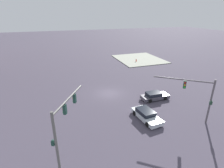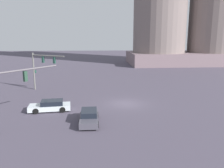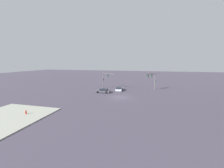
{
  "view_description": "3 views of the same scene",
  "coord_description": "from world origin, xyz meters",
  "px_view_note": "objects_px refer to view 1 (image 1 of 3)",
  "views": [
    {
      "loc": [
        -25.81,
        8.47,
        12.85
      ],
      "look_at": [
        -1.27,
        -0.11,
        2.2
      ],
      "focal_mm": 28.49,
      "sensor_mm": 36.0,
      "label": 1
    },
    {
      "loc": [
        -3.74,
        -27.41,
        8.27
      ],
      "look_at": [
        -1.57,
        1.55,
        2.23
      ],
      "focal_mm": 36.71,
      "sensor_mm": 36.0,
      "label": 2
    },
    {
      "loc": [
        36.18,
        7.41,
        9.24
      ],
      "look_at": [
        0.88,
        -1.93,
        3.6
      ],
      "focal_mm": 23.25,
      "sensor_mm": 36.0,
      "label": 3
    }
  ],
  "objects_px": {
    "sedan_car_approaching": "(155,96)",
    "traffic_signal_near_corner": "(63,120)",
    "sedan_car_waiting_far": "(146,115)",
    "fire_hydrant_on_curb": "(136,60)",
    "traffic_signal_opposite_side": "(198,92)"
  },
  "relations": [
    {
      "from": "traffic_signal_opposite_side",
      "to": "sedan_car_waiting_far",
      "type": "distance_m",
      "value": 6.72
    },
    {
      "from": "fire_hydrant_on_curb",
      "to": "sedan_car_approaching",
      "type": "bearing_deg",
      "value": 160.91
    },
    {
      "from": "traffic_signal_near_corner",
      "to": "sedan_car_waiting_far",
      "type": "relative_size",
      "value": 1.22
    },
    {
      "from": "traffic_signal_near_corner",
      "to": "sedan_car_approaching",
      "type": "bearing_deg",
      "value": -30.9
    },
    {
      "from": "traffic_signal_near_corner",
      "to": "traffic_signal_opposite_side",
      "type": "relative_size",
      "value": 1.02
    },
    {
      "from": "sedan_car_approaching",
      "to": "fire_hydrant_on_curb",
      "type": "distance_m",
      "value": 22.19
    },
    {
      "from": "sedan_car_waiting_far",
      "to": "fire_hydrant_on_curb",
      "type": "bearing_deg",
      "value": 150.07
    },
    {
      "from": "traffic_signal_opposite_side",
      "to": "fire_hydrant_on_curb",
      "type": "relative_size",
      "value": 8.06
    },
    {
      "from": "traffic_signal_near_corner",
      "to": "sedan_car_approaching",
      "type": "xyz_separation_m",
      "value": [
        7.61,
        -14.27,
        -3.46
      ]
    },
    {
      "from": "sedan_car_approaching",
      "to": "traffic_signal_near_corner",
      "type": "bearing_deg",
      "value": -152.15
    },
    {
      "from": "traffic_signal_opposite_side",
      "to": "traffic_signal_near_corner",
      "type": "bearing_deg",
      "value": 41.8
    },
    {
      "from": "sedan_car_approaching",
      "to": "fire_hydrant_on_curb",
      "type": "xyz_separation_m",
      "value": [
        20.97,
        -7.26,
        -0.09
      ]
    },
    {
      "from": "traffic_signal_near_corner",
      "to": "sedan_car_approaching",
      "type": "distance_m",
      "value": 16.54
    },
    {
      "from": "traffic_signal_near_corner",
      "to": "traffic_signal_opposite_side",
      "type": "distance_m",
      "value": 15.7
    },
    {
      "from": "traffic_signal_near_corner",
      "to": "fire_hydrant_on_curb",
      "type": "height_order",
      "value": "traffic_signal_near_corner"
    }
  ]
}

